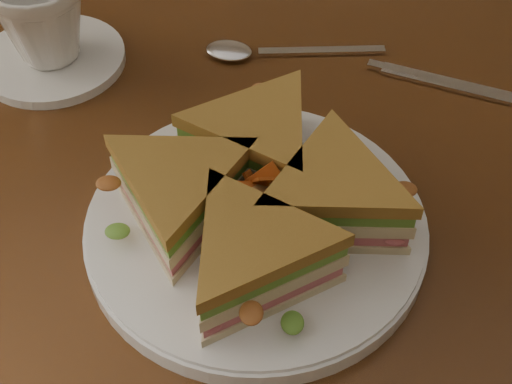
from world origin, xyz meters
TOP-DOWN VIEW (x-y plane):
  - table at (0.00, 0.00)m, footprint 1.20×0.80m
  - plate at (-0.06, -0.06)m, footprint 0.27×0.27m
  - sandwich_wedges at (-0.06, -0.06)m, footprint 0.27×0.27m
  - crisps_mound at (-0.06, -0.06)m, footprint 0.09×0.09m
  - spoon at (-0.12, 0.17)m, footprint 0.18×0.06m
  - knife at (0.10, 0.16)m, footprint 0.21×0.05m
  - saucer at (-0.31, 0.11)m, footprint 0.14×0.14m
  - coffee_cup at (-0.31, 0.11)m, footprint 0.10×0.10m

SIDE VIEW (x-z plane):
  - table at x=0.00m, z-range 0.28..1.03m
  - knife at x=0.10m, z-range 0.75..0.75m
  - spoon at x=-0.12m, z-range 0.75..0.76m
  - saucer at x=-0.31m, z-range 0.75..0.76m
  - plate at x=-0.06m, z-range 0.75..0.77m
  - crisps_mound at x=-0.06m, z-range 0.77..0.82m
  - sandwich_wedges at x=-0.06m, z-range 0.77..0.82m
  - coffee_cup at x=-0.31m, z-range 0.76..0.84m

